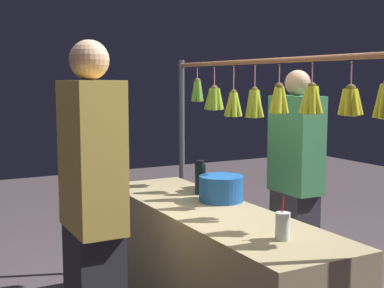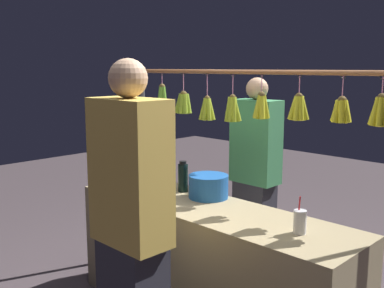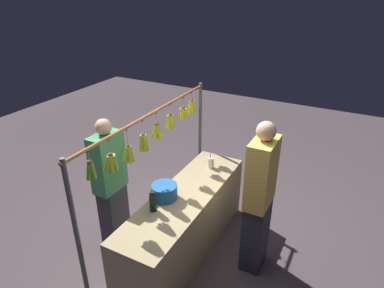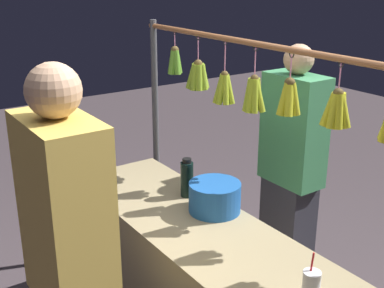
{
  "view_description": "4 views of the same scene",
  "coord_description": "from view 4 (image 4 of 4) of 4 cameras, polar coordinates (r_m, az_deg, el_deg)",
  "views": [
    {
      "loc": [
        -2.68,
        1.56,
        1.57
      ],
      "look_at": [
        0.24,
        0.0,
        1.17
      ],
      "focal_mm": 49.94,
      "sensor_mm": 36.0,
      "label": 1
    },
    {
      "loc": [
        -1.95,
        2.12,
        1.71
      ],
      "look_at": [
        0.16,
        0.0,
        1.21
      ],
      "focal_mm": 42.57,
      "sensor_mm": 36.0,
      "label": 2
    },
    {
      "loc": [
        2.67,
        1.51,
        2.93
      ],
      "look_at": [
        -0.17,
        0.0,
        1.35
      ],
      "focal_mm": 31.3,
      "sensor_mm": 36.0,
      "label": 3
    },
    {
      "loc": [
        -1.79,
        1.33,
        2.05
      ],
      "look_at": [
        0.13,
        0.0,
        1.23
      ],
      "focal_mm": 47.24,
      "sensor_mm": 36.0,
      "label": 4
    }
  ],
  "objects": [
    {
      "name": "drink_cup",
      "position": [
        2.1,
        13.39,
        -15.33
      ],
      "size": [
        0.07,
        0.07,
        0.21
      ],
      "color": "silver",
      "rests_on": "market_counter"
    },
    {
      "name": "water_bottle",
      "position": [
        2.88,
        -0.58,
        -3.91
      ],
      "size": [
        0.07,
        0.07,
        0.23
      ],
      "color": "black",
      "rests_on": "market_counter"
    },
    {
      "name": "blue_bucket",
      "position": [
        2.72,
        2.58,
        -6.01
      ],
      "size": [
        0.28,
        0.28,
        0.16
      ],
      "primitive_type": "cylinder",
      "color": "#1F5AAB",
      "rests_on": "market_counter"
    },
    {
      "name": "display_rack",
      "position": [
        2.61,
        9.04,
        2.22
      ],
      "size": [
        2.4,
        0.14,
        1.72
      ],
      "color": "#4C4C51",
      "rests_on": "ground"
    },
    {
      "name": "vendor_person",
      "position": [
        3.23,
        11.07,
        -3.65
      ],
      "size": [
        0.39,
        0.21,
        1.63
      ],
      "color": "#2D2D38",
      "rests_on": "ground"
    }
  ]
}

